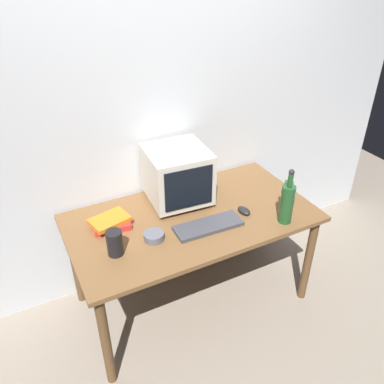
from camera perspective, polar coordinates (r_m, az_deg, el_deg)
name	(u,v)px	position (r m, az deg, el deg)	size (l,w,h in m)	color
ground_plane	(192,297)	(3.00, 0.00, -14.77)	(6.00, 6.00, 0.00)	gray
back_wall	(159,113)	(2.65, -4.80, 11.24)	(4.00, 0.08, 2.50)	silver
desk	(192,226)	(2.57, 0.00, -4.95)	(1.55, 0.83, 0.73)	brown
crt_monitor	(177,175)	(2.57, -2.10, 2.43)	(0.41, 0.41, 0.37)	beige
keyboard	(208,226)	(2.42, 2.36, -4.86)	(0.42, 0.15, 0.02)	#3F3F47
computer_mouse	(244,211)	(2.56, 7.44, -2.66)	(0.06, 0.10, 0.04)	black
bottle_tall	(287,203)	(2.46, 13.43, -1.48)	(0.08, 0.08, 0.37)	#1E4C23
bottle_short	(288,190)	(2.71, 13.59, 0.32)	(0.06, 0.06, 0.20)	#1E4C23
book_stack	(111,222)	(2.46, -11.55, -4.29)	(0.25, 0.20, 0.06)	red
cd_spindle	(154,236)	(2.33, -5.48, -6.31)	(0.12, 0.12, 0.04)	#595B66
metal_canister	(115,243)	(2.23, -10.99, -7.16)	(0.09, 0.09, 0.15)	black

